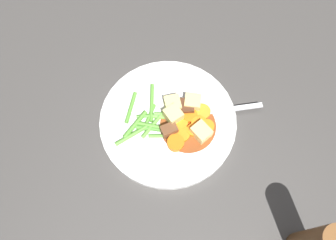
{
  "coord_description": "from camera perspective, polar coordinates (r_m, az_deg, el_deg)",
  "views": [
    {
      "loc": [
        0.08,
        -0.24,
        0.64
      ],
      "look_at": [
        0.0,
        0.0,
        0.01
      ],
      "focal_mm": 37.64,
      "sensor_mm": 36.0,
      "label": 1
    }
  ],
  "objects": [
    {
      "name": "carrot_slice_6",
      "position": [
        0.67,
        6.3,
        -1.06
      ],
      "size": [
        0.04,
        0.04,
        0.01
      ],
      "primitive_type": "cylinder",
      "rotation": [
        0.0,
        0.0,
        1.0
      ],
      "color": "orange",
      "rests_on": "dinner_plate"
    },
    {
      "name": "meat_chunk_1",
      "position": [
        0.68,
        2.96,
        2.14
      ],
      "size": [
        0.04,
        0.04,
        0.02
      ],
      "primitive_type": "cube",
      "rotation": [
        0.0,
        0.0,
        3.53
      ],
      "color": "#4C2B19",
      "rests_on": "dinner_plate"
    },
    {
      "name": "green_bean_12",
      "position": [
        0.67,
        -2.74,
        -1.42
      ],
      "size": [
        0.06,
        0.02,
        0.01
      ],
      "primitive_type": "cylinder",
      "rotation": [
        0.0,
        1.57,
        0.18
      ],
      "color": "#4C8E33",
      "rests_on": "dinner_plate"
    },
    {
      "name": "green_bean_4",
      "position": [
        0.69,
        -5.99,
        2.13
      ],
      "size": [
        0.01,
        0.07,
        0.01
      ],
      "primitive_type": "cylinder",
      "rotation": [
        0.0,
        1.57,
        1.67
      ],
      "color": "#599E38",
      "rests_on": "dinner_plate"
    },
    {
      "name": "green_bean_9",
      "position": [
        0.67,
        -5.99,
        -2.49
      ],
      "size": [
        0.05,
        0.06,
        0.01
      ],
      "primitive_type": "cylinder",
      "rotation": [
        0.0,
        1.57,
        0.9
      ],
      "color": "#599E38",
      "rests_on": "dinner_plate"
    },
    {
      "name": "carrot_slice_5",
      "position": [
        0.69,
        5.55,
        1.33
      ],
      "size": [
        0.04,
        0.04,
        0.01
      ],
      "primitive_type": "cylinder",
      "rotation": [
        0.0,
        0.0,
        1.7
      ],
      "color": "orange",
      "rests_on": "dinner_plate"
    },
    {
      "name": "carrot_slice_4",
      "position": [
        0.66,
        1.25,
        -3.73
      ],
      "size": [
        0.04,
        0.04,
        0.01
      ],
      "primitive_type": "cylinder",
      "rotation": [
        0.0,
        0.0,
        0.48
      ],
      "color": "orange",
      "rests_on": "dinner_plate"
    },
    {
      "name": "fork",
      "position": [
        0.69,
        7.71,
        1.42
      ],
      "size": [
        0.16,
        0.09,
        0.0
      ],
      "color": "silver",
      "rests_on": "dinner_plate"
    },
    {
      "name": "carrot_slice_1",
      "position": [
        0.67,
        2.06,
        -0.13
      ],
      "size": [
        0.04,
        0.04,
        0.01
      ],
      "primitive_type": "cylinder",
      "rotation": [
        0.0,
        0.0,
        2.79
      ],
      "color": "orange",
      "rests_on": "dinner_plate"
    },
    {
      "name": "green_bean_0",
      "position": [
        0.67,
        -1.71,
        -1.12
      ],
      "size": [
        0.08,
        0.02,
        0.01
      ],
      "primitive_type": "cylinder",
      "rotation": [
        0.0,
        1.57,
        0.12
      ],
      "color": "#599E38",
      "rests_on": "dinner_plate"
    },
    {
      "name": "green_bean_11",
      "position": [
        0.69,
        -2.65,
        2.82
      ],
      "size": [
        0.03,
        0.08,
        0.01
      ],
      "primitive_type": "cylinder",
      "rotation": [
        0.0,
        1.57,
        1.89
      ],
      "color": "#599E38",
      "rests_on": "dinner_plate"
    },
    {
      "name": "green_bean_7",
      "position": [
        0.68,
        -3.07,
        0.48
      ],
      "size": [
        0.01,
        0.06,
        0.01
      ],
      "primitive_type": "cylinder",
      "rotation": [
        0.0,
        1.57,
        1.53
      ],
      "color": "#599E38",
      "rests_on": "dinner_plate"
    },
    {
      "name": "carrot_slice_2",
      "position": [
        0.68,
        3.51,
        0.73
      ],
      "size": [
        0.04,
        0.04,
        0.01
      ],
      "primitive_type": "cylinder",
      "rotation": [
        0.0,
        0.0,
        0.3
      ],
      "color": "orange",
      "rests_on": "dinner_plate"
    },
    {
      "name": "potato_chunk_2",
      "position": [
        0.67,
        0.85,
        0.74
      ],
      "size": [
        0.04,
        0.04,
        0.03
      ],
      "primitive_type": "cube",
      "rotation": [
        0.0,
        0.0,
        5.65
      ],
      "color": "#E5CC7A",
      "rests_on": "dinner_plate"
    },
    {
      "name": "dinner_plate",
      "position": [
        0.69,
        0.0,
        -0.23
      ],
      "size": [
        0.27,
        0.27,
        0.01
      ],
      "primitive_type": "cylinder",
      "color": "white",
      "rests_on": "ground_plane"
    },
    {
      "name": "potato_chunk_3",
      "position": [
        0.68,
        3.99,
        2.84
      ],
      "size": [
        0.04,
        0.03,
        0.03
      ],
      "primitive_type": "cube",
      "rotation": [
        0.0,
        0.0,
        1.76
      ],
      "color": "#E5CC7A",
      "rests_on": "dinner_plate"
    },
    {
      "name": "green_bean_10",
      "position": [
        0.68,
        -5.35,
        -0.73
      ],
      "size": [
        0.03,
        0.07,
        0.01
      ],
      "primitive_type": "cylinder",
      "rotation": [
        0.0,
        1.57,
        1.26
      ],
      "color": "#599E38",
      "rests_on": "dinner_plate"
    },
    {
      "name": "potato_chunk_1",
      "position": [
        0.66,
        5.39,
        -1.98
      ],
      "size": [
        0.04,
        0.04,
        0.03
      ],
      "primitive_type": "cube",
      "rotation": [
        0.0,
        0.0,
        5.75
      ],
      "color": "#E5CC7A",
      "rests_on": "dinner_plate"
    },
    {
      "name": "carrot_slice_0",
      "position": [
        0.67,
        2.16,
        -2.27
      ],
      "size": [
        0.04,
        0.04,
        0.01
      ],
      "primitive_type": "cylinder",
      "rotation": [
        0.0,
        0.0,
        4.48
      ],
      "color": "orange",
      "rests_on": "dinner_plate"
    },
    {
      "name": "green_bean_3",
      "position": [
        0.68,
        0.02,
        0.92
      ],
      "size": [
        0.06,
        0.02,
        0.01
      ],
      "primitive_type": "cylinder",
      "rotation": [
        0.0,
        1.57,
        0.25
      ],
      "color": "#66AD42",
      "rests_on": "dinner_plate"
    },
    {
      "name": "meat_chunk_0",
      "position": [
        0.66,
        0.17,
        -1.67
      ],
      "size": [
        0.04,
        0.04,
        0.02
      ],
      "primitive_type": "cube",
      "rotation": [
        0.0,
        0.0,
        2.32
      ],
      "color": "brown",
      "rests_on": "dinner_plate"
    },
    {
      "name": "potato_chunk_0",
      "position": [
        0.68,
        0.69,
        2.51
      ],
      "size": [
        0.04,
        0.04,
        0.03
      ],
      "primitive_type": "cube",
      "rotation": [
        0.0,
        0.0,
        3.69
      ],
      "color": "#E5CC7A",
      "rests_on": "dinner_plate"
    },
    {
      "name": "green_bean_5",
      "position": [
        0.68,
        -1.0,
        0.71
      ],
      "size": [
        0.07,
        0.02,
        0.01
      ],
      "primitive_type": "cylinder",
      "rotation": [
        0.0,
        1.57,
        0.25
      ],
      "color": "#66AD42",
      "rests_on": "dinner_plate"
    },
    {
      "name": "green_bean_2",
      "position": [
        0.67,
        -2.43,
        -0.74
      ],
      "size": [
        0.03,
        0.06,
        0.01
      ],
      "primitive_type": "cylinder",
      "rotation": [
        0.0,
        1.57,
        1.26
      ],
      "color": "#66AD42",
      "rests_on": "dinner_plate"
    },
    {
      "name": "carrot_slice_7",
      "position": [
        0.67,
        4.08,
        -1.72
      ],
      "size": [
        0.03,
        0.03,
        0.01
      ],
      "primitive_type": "cylinder",
      "rotation": [
        0.0,
        0.0,
        0.25
      ],
      "color": "orange",
      "rests_on": "dinner_plate"
    },
    {
      "name": "green_bean_6",
      "position": [
        0.68,
        -2.28,
        0.42
      ],
      "size": [
        0.07,
        0.04,
        0.01
      ],
      "primitive_type": "cylinder",
      "rotation": [
        0.0,
        1.57,
        0.42
      ],
      "color": "#4C8E33",
      "rests_on": "dinner_plate"
    },
    {
      "name": "carrot_slice_3",
      "position": [
        0.67,
        5.1,
        -0.77
      ],
      "size": [
        0.04,
        0.04,
        0.01
      ],
      "primitive_type": "cylinder",
      "rotation": [
        0.0,
        0.0,
        3.24
      ],
      "color": "orange",
      "rests_on": "dinner_plate"
    },
    {
      "name": "green_bean_8",
      "position": [
        0.67,
        -2.32,
        -1.51
      ],
      "size": [
        0.07,
        0.02,
        0.01
      ],
      "primitive_type": "cylinder",
      "rotation": [
        0.0,
        1.57,
        0.2
      ],
      "color": "#66AD42",
      "rests_on": "dinner_plate"
    },
    {
      "name": "green_bean_1",
      "position": [
        0.67,
        -1.17,
        -2.54
      ],
      "size": [
        0.05,
        0.02,
        0.01
      ],
      "primitive_type": "cylinder",
      "rotation": [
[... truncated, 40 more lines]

